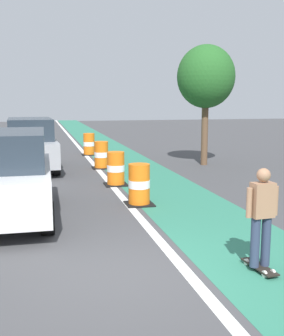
# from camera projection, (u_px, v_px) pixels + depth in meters

# --- Properties ---
(ground_plane) EXTENTS (100.00, 100.00, 0.00)m
(ground_plane) POSITION_uv_depth(u_px,v_px,m) (129.00, 271.00, 6.81)
(ground_plane) COLOR #424244
(bike_lane_strip) EXTENTS (2.50, 80.00, 0.01)m
(bike_lane_strip) POSITION_uv_depth(u_px,v_px,m) (126.00, 162.00, 18.88)
(bike_lane_strip) COLOR #2D755B
(bike_lane_strip) RESTS_ON ground
(lane_divider_stripe) EXTENTS (0.20, 80.00, 0.01)m
(lane_divider_stripe) POSITION_uv_depth(u_px,v_px,m) (92.00, 163.00, 18.53)
(lane_divider_stripe) COLOR silver
(lane_divider_stripe) RESTS_ON ground
(skateboarder_on_lane) EXTENTS (0.57, 0.81, 1.69)m
(skateboarder_on_lane) POSITION_uv_depth(u_px,v_px,m) (262.00, 216.00, 6.71)
(skateboarder_on_lane) COLOR black
(skateboarder_on_lane) RESTS_ON ground
(parked_suv_nearest) EXTENTS (1.96, 4.62, 2.04)m
(parked_suv_nearest) POSITION_uv_depth(u_px,v_px,m) (9.00, 175.00, 9.74)
(parked_suv_nearest) COLOR silver
(parked_suv_nearest) RESTS_ON ground
(parked_suv_second) EXTENTS (2.08, 4.68, 2.04)m
(parked_suv_second) POSITION_uv_depth(u_px,v_px,m) (31.00, 144.00, 16.41)
(parked_suv_second) COLOR #9EA0A5
(parked_suv_second) RESTS_ON ground
(traffic_barrel_front) EXTENTS (0.73, 0.73, 1.09)m
(traffic_barrel_front) POSITION_uv_depth(u_px,v_px,m) (139.00, 185.00, 11.07)
(traffic_barrel_front) COLOR orange
(traffic_barrel_front) RESTS_ON ground
(traffic_barrel_mid) EXTENTS (0.73, 0.73, 1.09)m
(traffic_barrel_mid) POSITION_uv_depth(u_px,v_px,m) (116.00, 169.00, 13.63)
(traffic_barrel_mid) COLOR orange
(traffic_barrel_mid) RESTS_ON ground
(traffic_barrel_back) EXTENTS (0.73, 0.73, 1.09)m
(traffic_barrel_back) POSITION_uv_depth(u_px,v_px,m) (101.00, 155.00, 17.01)
(traffic_barrel_back) COLOR orange
(traffic_barrel_back) RESTS_ON ground
(traffic_barrel_far) EXTENTS (0.73, 0.73, 1.09)m
(traffic_barrel_far) POSITION_uv_depth(u_px,v_px,m) (89.00, 144.00, 21.14)
(traffic_barrel_far) COLOR orange
(traffic_barrel_far) RESTS_ON ground
(street_tree_sidewalk) EXTENTS (2.40, 2.40, 5.00)m
(street_tree_sidewalk) POSITION_uv_depth(u_px,v_px,m) (206.00, 77.00, 17.44)
(street_tree_sidewalk) COLOR brown
(street_tree_sidewalk) RESTS_ON ground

